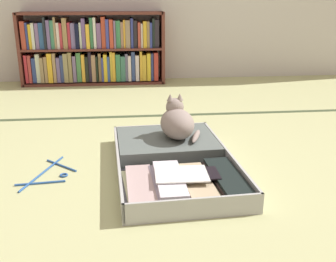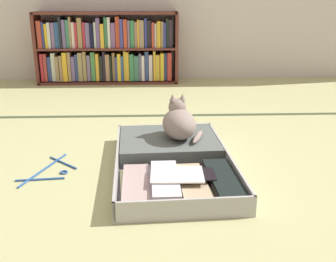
{
  "view_description": "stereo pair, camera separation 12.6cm",
  "coord_description": "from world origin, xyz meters",
  "views": [
    {
      "loc": [
        -0.15,
        -1.8,
        0.84
      ],
      "look_at": [
        0.05,
        0.11,
        0.19
      ],
      "focal_mm": 42.59,
      "sensor_mm": 36.0,
      "label": 1
    },
    {
      "loc": [
        -0.02,
        -1.81,
        0.84
      ],
      "look_at": [
        0.05,
        0.11,
        0.19
      ],
      "focal_mm": 42.59,
      "sensor_mm": 36.0,
      "label": 2
    }
  ],
  "objects": [
    {
      "name": "open_suitcase",
      "position": [
        0.08,
        0.09,
        0.04
      ],
      "size": [
        0.62,
        0.99,
        0.09
      ],
      "color": "#B3B2B3",
      "rests_on": "ground_plane"
    },
    {
      "name": "black_cat",
      "position": [
        0.12,
        0.28,
        0.18
      ],
      "size": [
        0.25,
        0.29,
        0.24
      ],
      "color": "gray",
      "rests_on": "open_suitcase"
    },
    {
      "name": "bookshelf",
      "position": [
        -0.47,
        2.24,
        0.33
      ],
      "size": [
        1.4,
        0.28,
        0.69
      ],
      "color": "brown",
      "rests_on": "ground_plane"
    },
    {
      "name": "ground_plane",
      "position": [
        0.0,
        0.0,
        0.0
      ],
      "size": [
        10.0,
        10.0,
        0.0
      ],
      "primitive_type": "plane",
      "color": "#B6B67E"
    },
    {
      "name": "tatami_border",
      "position": [
        0.0,
        1.01,
        0.0
      ],
      "size": [
        4.8,
        0.05,
        0.0
      ],
      "color": "#3D4A2F",
      "rests_on": "ground_plane"
    },
    {
      "name": "clothes_hanger",
      "position": [
        -0.54,
        0.05,
        0.01
      ],
      "size": [
        0.27,
        0.4,
        0.01
      ],
      "color": "#29559F",
      "rests_on": "ground_plane"
    }
  ]
}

